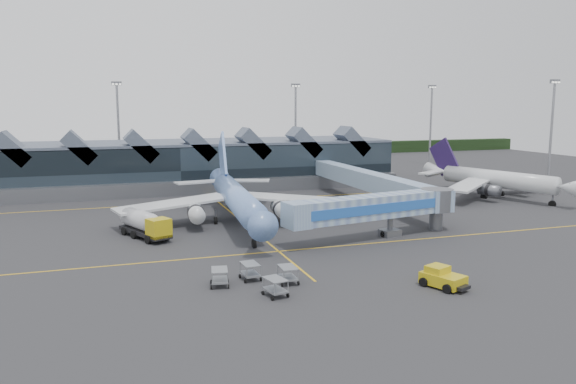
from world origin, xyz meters
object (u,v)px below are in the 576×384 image
object	(u,v)px
main_airliner	(236,197)
regional_jet	(493,179)
pushback_tug	(443,278)
jet_bridge	(384,207)
fuel_truck	(143,223)

from	to	relation	value
main_airliner	regional_jet	world-z (taller)	main_airliner
main_airliner	pushback_tug	world-z (taller)	main_airliner
regional_jet	pushback_tug	xyz separation A→B (m)	(-38.77, -42.02, -2.55)
jet_bridge	pushback_tug	distance (m)	20.51
regional_jet	jet_bridge	bearing A→B (deg)	-165.12
main_airliner	pushback_tug	xyz separation A→B (m)	(11.79, -34.85, -2.92)
regional_jet	fuel_truck	world-z (taller)	regional_jet
regional_jet	pushback_tug	bearing A→B (deg)	-150.58
regional_jet	fuel_truck	bearing A→B (deg)	173.14
regional_jet	jet_bridge	world-z (taller)	regional_jet
main_airliner	jet_bridge	distance (m)	22.01
regional_jet	jet_bridge	size ratio (longest dim) A/B	1.20
regional_jet	jet_bridge	distance (m)	41.03
regional_jet	pushback_tug	world-z (taller)	regional_jet
regional_jet	jet_bridge	xyz separation A→B (m)	(-34.49, -22.20, 0.57)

